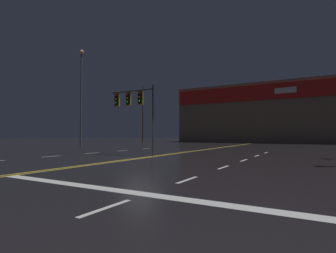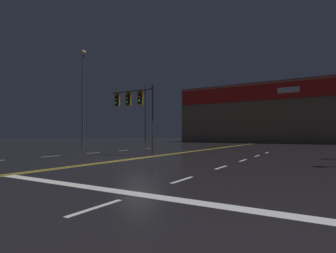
% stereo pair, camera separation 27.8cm
% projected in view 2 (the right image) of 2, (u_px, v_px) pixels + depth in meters
% --- Properties ---
extents(ground_plane, '(200.00, 200.00, 0.00)m').
position_uv_depth(ground_plane, '(139.00, 158.00, 15.69)').
color(ground_plane, black).
extents(road_markings, '(17.06, 60.00, 0.01)m').
position_uv_depth(road_markings, '(139.00, 162.00, 13.67)').
color(road_markings, gold).
rests_on(road_markings, ground).
extents(traffic_signal_median, '(3.71, 0.36, 4.74)m').
position_uv_depth(traffic_signal_median, '(133.00, 102.00, 18.24)').
color(traffic_signal_median, '#38383D').
rests_on(traffic_signal_median, ground).
extents(streetlight_near_left, '(0.56, 0.56, 11.65)m').
position_uv_depth(streetlight_near_left, '(83.00, 87.00, 31.52)').
color(streetlight_near_left, '#59595E').
rests_on(streetlight_near_left, ground).
extents(building_backdrop, '(28.37, 10.23, 10.32)m').
position_uv_depth(building_backdrop, '(262.00, 114.00, 48.28)').
color(building_backdrop, '#7A6651').
rests_on(building_backdrop, ground).
extents(utility_pole_row, '(46.37, 0.26, 11.59)m').
position_uv_depth(utility_pole_row, '(246.00, 110.00, 44.32)').
color(utility_pole_row, '#4C3828').
rests_on(utility_pole_row, ground).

